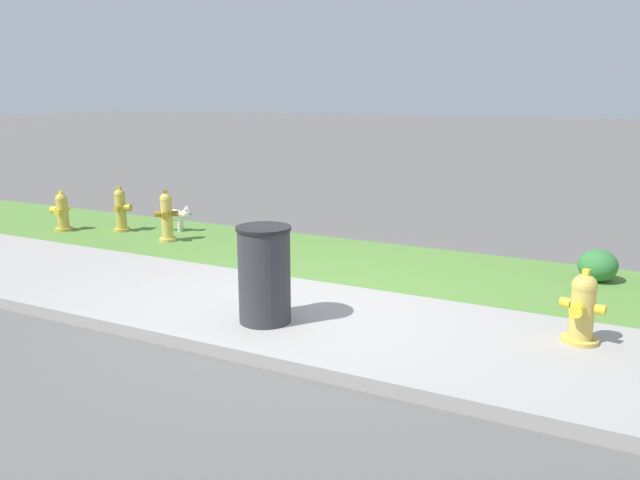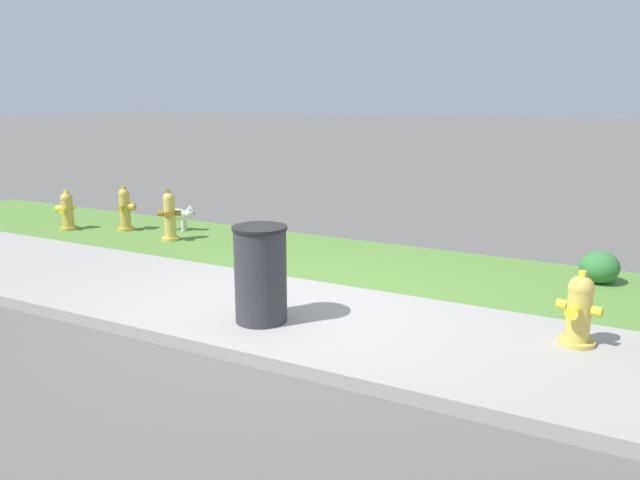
% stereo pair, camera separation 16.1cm
% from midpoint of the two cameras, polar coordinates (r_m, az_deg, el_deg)
% --- Properties ---
extents(ground_plane, '(120.00, 120.00, 0.00)m').
position_cam_midpoint_polar(ground_plane, '(6.52, -2.12, -6.72)').
color(ground_plane, '#5B5956').
extents(sidewalk_pavement, '(18.00, 2.24, 0.01)m').
position_cam_midpoint_polar(sidewalk_pavement, '(6.52, -2.12, -6.68)').
color(sidewalk_pavement, '#9E9993').
rests_on(sidewalk_pavement, ground).
extents(grass_verge, '(18.00, 2.25, 0.01)m').
position_cam_midpoint_polar(grass_verge, '(8.45, 5.56, -2.09)').
color(grass_verge, '#568438').
rests_on(grass_verge, ground).
extents(street_curb, '(18.00, 0.16, 0.12)m').
position_cam_midpoint_polar(street_curb, '(5.57, -8.43, -9.77)').
color(street_curb, '#9E9993').
rests_on(street_curb, ground).
extents(fire_hydrant_mid_block, '(0.33, 0.36, 0.75)m').
position_cam_midpoint_polar(fire_hydrant_mid_block, '(10.83, -16.98, 2.73)').
color(fire_hydrant_mid_block, gold).
rests_on(fire_hydrant_mid_block, ground).
extents(fire_hydrant_by_grass_verge, '(0.35, 0.38, 0.67)m').
position_cam_midpoint_polar(fire_hydrant_by_grass_verge, '(11.23, -21.74, 2.49)').
color(fire_hydrant_by_grass_verge, gold).
rests_on(fire_hydrant_by_grass_verge, ground).
extents(fire_hydrant_near_corner, '(0.34, 0.33, 0.80)m').
position_cam_midpoint_polar(fire_hydrant_near_corner, '(9.89, -13.13, 2.15)').
color(fire_hydrant_near_corner, gold).
rests_on(fire_hydrant_near_corner, ground).
extents(fire_hydrant_far_end, '(0.40, 0.38, 0.70)m').
position_cam_midpoint_polar(fire_hydrant_far_end, '(6.11, 23.28, -5.93)').
color(fire_hydrant_far_end, gold).
rests_on(fire_hydrant_far_end, ground).
extents(small_white_dog, '(0.50, 0.29, 0.44)m').
position_cam_midpoint_polar(small_white_dog, '(10.60, -12.26, 2.22)').
color(small_white_dog, silver).
rests_on(small_white_dog, ground).
extents(trash_bin, '(0.54, 0.54, 0.97)m').
position_cam_midpoint_polar(trash_bin, '(6.16, -4.71, -3.17)').
color(trash_bin, '#333338').
rests_on(trash_bin, ground).
extents(shrub_bush_far_verge, '(0.46, 0.46, 0.39)m').
position_cam_midpoint_polar(shrub_bush_far_verge, '(8.24, 24.70, -2.26)').
color(shrub_bush_far_verge, '#337538').
rests_on(shrub_bush_far_verge, ground).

